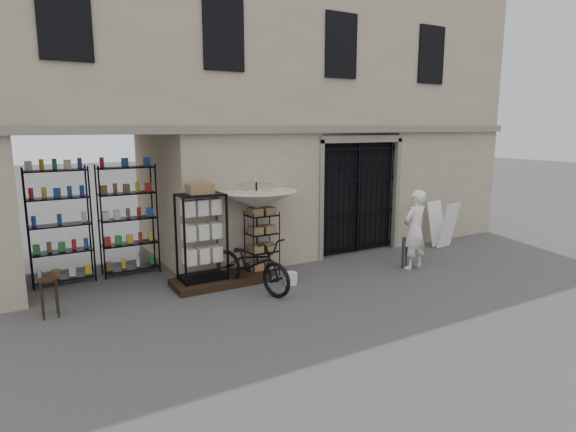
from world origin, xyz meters
TOP-DOWN VIEW (x-y plane):
  - ground at (0.00, 0.00)m, footprint 80.00×80.00m
  - main_building at (0.00, 4.00)m, footprint 14.00×4.00m
  - shop_recess at (-4.50, 2.80)m, footprint 3.00×1.70m
  - shop_shelving at (-4.55, 3.30)m, footprint 2.70×0.50m
  - iron_gate at (1.75, 2.28)m, footprint 2.50×0.21m
  - step_platform at (-2.40, 1.55)m, footprint 2.00×0.90m
  - display_cabinet at (-2.76, 1.59)m, footprint 1.02×0.77m
  - wire_rack at (-1.33, 1.65)m, footprint 0.68×0.51m
  - market_umbrella at (-1.44, 1.68)m, footprint 1.77×1.80m
  - white_bucket at (-1.09, 0.77)m, footprint 0.33×0.33m
  - bicycle at (-1.97, 0.88)m, footprint 1.05×1.28m
  - wooden_stool at (-5.68, 1.39)m, footprint 0.44×0.44m
  - steel_bollard at (1.85, 0.44)m, footprint 0.18×0.18m
  - shopkeeper at (2.00, 0.30)m, footprint 0.94×1.95m
  - easel_sign at (4.16, 1.39)m, footprint 0.67×0.75m

SIDE VIEW (x-z plane):
  - ground at x=0.00m, z-range 0.00..0.00m
  - bicycle at x=-1.97m, z-range -1.06..1.06m
  - shopkeeper at x=2.00m, z-range -0.22..0.22m
  - step_platform at x=-2.40m, z-range 0.00..0.15m
  - white_bucket at x=-1.09m, z-range 0.00..0.25m
  - steel_bollard at x=1.85m, z-range 0.00..0.73m
  - wooden_stool at x=-5.68m, z-range 0.02..0.72m
  - easel_sign at x=4.16m, z-range 0.02..1.27m
  - wire_rack at x=-1.33m, z-range -0.02..1.45m
  - display_cabinet at x=-2.76m, z-range -0.02..1.95m
  - shop_shelving at x=-4.55m, z-range 0.00..2.50m
  - iron_gate at x=1.75m, z-range 0.00..3.00m
  - shop_recess at x=-4.50m, z-range 0.00..3.00m
  - market_umbrella at x=-1.44m, z-range 0.56..3.11m
  - main_building at x=0.00m, z-range 0.00..9.00m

